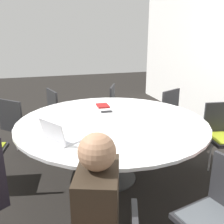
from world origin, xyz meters
The scene contains 12 objects.
ground_plane centered at (0.00, 0.00, 0.00)m, with size 16.00×16.00×0.00m, color black.
conference_table centered at (0.00, 0.00, 0.65)m, with size 2.11×2.11×0.74m.
chair_2 centered at (1.38, 0.37, 0.50)m, with size 0.52×0.50×0.84m.
chair_4 centered at (0.15, 1.42, 0.50)m, with size 0.48×0.50×0.84m.
chair_5 centered at (-0.68, 1.25, 0.50)m, with size 0.57×0.58×0.84m.
chair_6 centered at (-1.32, 0.54, 0.50)m, with size 0.58×0.57×0.84m.
chair_7 centered at (-1.36, -0.44, 0.50)m, with size 0.54×0.52×0.84m.
chair_8 centered at (-0.96, -1.05, 0.50)m, with size 0.61×0.61×0.84m.
person_1 centered at (1.39, -0.52, 0.70)m, with size 0.41×0.34×1.19m.
laptop centered at (0.40, -0.63, 0.79)m, with size 0.39×0.37×0.21m.
spiral_notebook centered at (-0.58, 0.05, 0.75)m, with size 0.22×0.16×0.02m.
cell_phone centered at (-0.33, 0.03, 0.74)m, with size 0.08×0.14×0.01m.
Camera 1 is at (2.52, -0.77, 1.67)m, focal length 40.00 mm.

